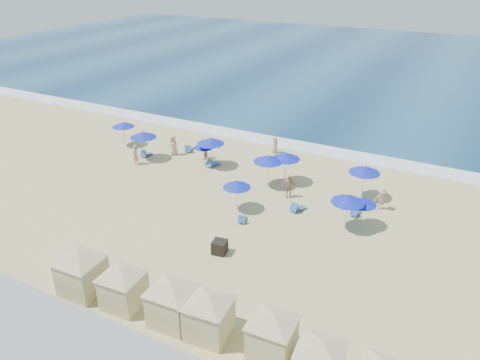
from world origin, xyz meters
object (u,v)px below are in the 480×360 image
Objects in this scene: cabana_1 at (122,282)px; beachgoer_2 at (289,186)px; trash_bin at (220,247)px; beachgoer_5 at (174,145)px; umbrella_1 at (143,135)px; umbrella_7 at (365,170)px; beachgoer_0 at (135,155)px; beachgoer_4 at (275,145)px; umbrella_3 at (211,141)px; umbrella_8 at (363,202)px; cabana_3 at (209,310)px; cabana_5 at (320,356)px; umbrella_5 at (286,156)px; cabana_0 at (81,267)px; umbrella_0 at (123,124)px; beachgoer_3 at (381,199)px; umbrella_4 at (237,184)px; umbrella_2 at (204,146)px; cabana_4 at (272,329)px; umbrella_9 at (348,199)px; beachgoer_1 at (204,150)px; umbrella_6 at (268,159)px; cabana_2 at (172,297)px.

cabana_1 reaches higher than beachgoer_2.
trash_bin is 16.34m from beachgoer_5.
umbrella_7 reaches higher than umbrella_1.
beachgoer_0 is 12.66m from beachgoer_4.
beachgoer_5 is at bearing 171.78° from umbrella_3.
umbrella_8 is 13.93m from beachgoer_4.
trash_bin is at bearing 115.87° from cabana_3.
beachgoer_4 is at bearing 118.13° from cabana_5.
cabana_0 is at bearing -104.19° from umbrella_5.
beachgoer_3 is at bearing -2.74° from umbrella_0.
beachgoer_5 is (5.53, 0.24, -1.20)m from umbrella_0.
umbrella_5 is at bearing 151.80° from umbrella_8.
umbrella_2 is at bearing 137.92° from umbrella_4.
umbrella_4 is (-7.82, 11.22, 0.51)m from cabana_4.
beachgoer_5 is at bearing 163.61° from umbrella_9.
umbrella_4 reaches higher than beachgoer_3.
umbrella_1 reaches higher than umbrella_5.
beachgoer_3 is (16.17, -1.91, -0.04)m from beachgoer_1.
cabana_1 is 1.56× the size of umbrella_5.
beachgoer_4 is (-1.51, 22.82, -0.72)m from cabana_1.
cabana_5 reaches higher than beachgoer_4.
cabana_0 is 17.74m from umbrella_3.
beachgoer_1 is (4.65, 2.51, -1.47)m from umbrella_1.
cabana_3 is 1.56× the size of umbrella_3.
cabana_3 is 2.56× the size of beachgoer_3.
umbrella_1 is 0.99× the size of umbrella_6.
cabana_4 is at bearing -89.02° from umbrella_7.
cabana_4 is 1.72× the size of umbrella_0.
cabana_2 is 7.67m from cabana_5.
umbrella_4 is 1.27× the size of beachgoer_0.
umbrella_3 is 1.49× the size of beachgoer_2.
cabana_5 reaches higher than beachgoer_5.
umbrella_5 is 2.88m from beachgoer_2.
umbrella_6 is 8.07m from umbrella_9.
cabana_2 is 16.26m from umbrella_6.
beachgoer_1 is at bearing 119.17° from beachgoer_0.
cabana_0 reaches higher than cabana_5.
umbrella_0 reaches higher than umbrella_2.
trash_bin is 0.31× the size of umbrella_6.
umbrella_7 is 1.55× the size of beachgoer_1.
umbrella_4 is at bearing -141.34° from umbrella_7.
cabana_2 is at bearing 18.44° from beachgoer_1.
cabana_5 is 1.48× the size of umbrella_3.
beachgoer_3 is at bearing 74.39° from cabana_3.
umbrella_7 is at bearing 78.09° from beachgoer_1.
umbrella_5 is at bearing 162.80° from beachgoer_3.
umbrella_7 reaches higher than umbrella_0.
beachgoer_5 is at bearing 142.76° from beachgoer_0.
beachgoer_2 is (8.10, -2.12, -1.46)m from umbrella_3.
trash_bin is 0.46× the size of beachgoer_2.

